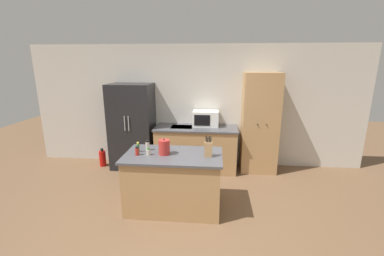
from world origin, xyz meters
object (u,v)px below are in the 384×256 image
(knife_block, at_px, (208,149))
(kettle, at_px, (164,147))
(spice_bottle_tall_dark, at_px, (138,147))
(spice_bottle_amber_oil, at_px, (148,152))
(spice_bottle_green_herb, at_px, (148,146))
(refrigerator, at_px, (132,126))
(pantry_cabinet, at_px, (260,123))
(fire_extinguisher, at_px, (103,158))
(spice_bottle_short_red, at_px, (137,151))
(microwave, at_px, (206,118))

(knife_block, height_order, kettle, knife_block)
(knife_block, distance_m, spice_bottle_tall_dark, 1.09)
(spice_bottle_amber_oil, bearing_deg, spice_bottle_green_herb, 107.99)
(refrigerator, relative_size, knife_block, 5.69)
(refrigerator, distance_m, spice_bottle_green_herb, 1.59)
(pantry_cabinet, height_order, fire_extinguisher, pantry_cabinet)
(spice_bottle_short_red, height_order, spice_bottle_amber_oil, spice_bottle_short_red)
(knife_block, bearing_deg, spice_bottle_short_red, -177.78)
(microwave, distance_m, spice_bottle_tall_dark, 1.89)
(spice_bottle_tall_dark, height_order, fire_extinguisher, spice_bottle_tall_dark)
(microwave, distance_m, knife_block, 1.72)
(pantry_cabinet, relative_size, knife_block, 6.44)
(spice_bottle_short_red, relative_size, fire_extinguisher, 0.33)
(refrigerator, relative_size, spice_bottle_short_red, 13.75)
(knife_block, bearing_deg, microwave, 93.78)
(microwave, bearing_deg, spice_bottle_tall_dark, -120.97)
(pantry_cabinet, bearing_deg, refrigerator, -178.92)
(refrigerator, height_order, spice_bottle_amber_oil, refrigerator)
(fire_extinguisher, bearing_deg, kettle, -41.50)
(knife_block, height_order, spice_bottle_tall_dark, knife_block)
(spice_bottle_short_red, xyz_separation_m, spice_bottle_amber_oil, (0.17, 0.02, -0.01))
(knife_block, relative_size, spice_bottle_short_red, 2.42)
(knife_block, bearing_deg, pantry_cabinet, 58.90)
(microwave, xyz_separation_m, spice_bottle_tall_dark, (-0.97, -1.62, -0.12))
(microwave, bearing_deg, spice_bottle_short_red, -118.28)
(refrigerator, relative_size, spice_bottle_amber_oil, 16.47)
(spice_bottle_amber_oil, bearing_deg, fire_extinguisher, 133.36)
(microwave, distance_m, spice_bottle_green_herb, 1.75)
(spice_bottle_short_red, bearing_deg, spice_bottle_amber_oil, 5.75)
(microwave, xyz_separation_m, kettle, (-0.55, -1.68, -0.08))
(spice_bottle_amber_oil, bearing_deg, spice_bottle_tall_dark, 148.44)
(spice_bottle_short_red, relative_size, kettle, 0.53)
(spice_bottle_amber_oil, xyz_separation_m, kettle, (0.23, 0.05, 0.06))
(spice_bottle_tall_dark, xyz_separation_m, fire_extinguisher, (-1.28, 1.44, -0.79))
(spice_bottle_amber_oil, bearing_deg, spice_bottle_short_red, -174.25)
(spice_bottle_short_red, distance_m, spice_bottle_amber_oil, 0.17)
(spice_bottle_short_red, bearing_deg, fire_extinguisher, 129.65)
(spice_bottle_tall_dark, xyz_separation_m, spice_bottle_amber_oil, (0.19, -0.12, -0.02))
(spice_bottle_tall_dark, distance_m, spice_bottle_amber_oil, 0.23)
(kettle, relative_size, fire_extinguisher, 0.62)
(spice_bottle_amber_oil, relative_size, fire_extinguisher, 0.27)
(spice_bottle_green_herb, bearing_deg, spice_bottle_amber_oil, -72.01)
(spice_bottle_tall_dark, relative_size, kettle, 0.63)
(refrigerator, bearing_deg, knife_block, -43.82)
(knife_block, bearing_deg, spice_bottle_amber_oil, -178.44)
(spice_bottle_amber_oil, distance_m, kettle, 0.24)
(spice_bottle_short_red, relative_size, spice_bottle_amber_oil, 1.20)
(pantry_cabinet, relative_size, spice_bottle_tall_dark, 12.93)
(refrigerator, distance_m, pantry_cabinet, 2.67)
(pantry_cabinet, distance_m, spice_bottle_amber_oil, 2.53)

